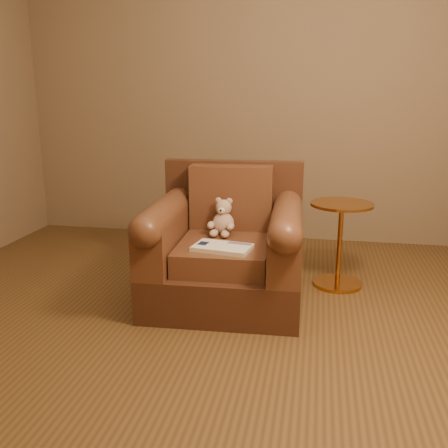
# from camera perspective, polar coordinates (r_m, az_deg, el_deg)

# --- Properties ---
(floor) EXTENTS (4.00, 4.00, 0.00)m
(floor) POSITION_cam_1_polar(r_m,az_deg,el_deg) (3.01, -4.80, -11.61)
(floor) COLOR brown
(floor) RESTS_ON ground
(room) EXTENTS (4.02, 4.02, 2.71)m
(room) POSITION_cam_1_polar(r_m,az_deg,el_deg) (2.73, -5.63, 22.67)
(room) COLOR #836C50
(room) RESTS_ON ground
(armchair) EXTENTS (1.01, 0.97, 0.88)m
(armchair) POSITION_cam_1_polar(r_m,az_deg,el_deg) (3.28, 0.27, -2.92)
(armchair) COLOR #432516
(armchair) RESTS_ON floor
(teddy_bear) EXTENTS (0.18, 0.21, 0.25)m
(teddy_bear) POSITION_cam_1_polar(r_m,az_deg,el_deg) (3.32, -0.15, 0.40)
(teddy_bear) COLOR tan
(teddy_bear) RESTS_ON armchair
(guidebook) EXTENTS (0.37, 0.26, 0.03)m
(guidebook) POSITION_cam_1_polar(r_m,az_deg,el_deg) (3.01, -0.20, -2.70)
(guidebook) COLOR beige
(guidebook) RESTS_ON armchair
(side_table) EXTENTS (0.43, 0.43, 0.60)m
(side_table) POSITION_cam_1_polar(r_m,az_deg,el_deg) (3.59, 13.08, -1.99)
(side_table) COLOR #BE7A34
(side_table) RESTS_ON floor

